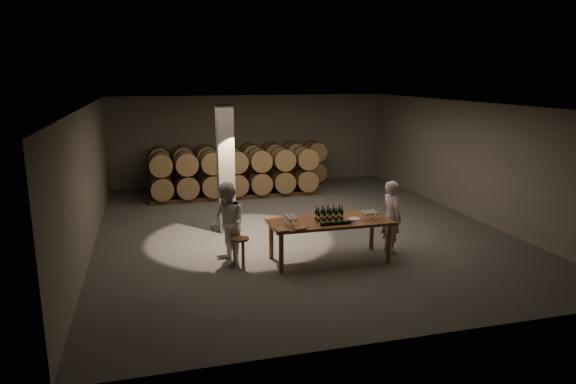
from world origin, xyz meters
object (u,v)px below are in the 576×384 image
object	(u,v)px
bottle_cluster	(329,215)
person_man	(391,217)
tasting_table	(330,225)
stool	(240,243)
person_woman	(227,224)
plate	(354,219)
notebook_near	(299,228)

from	to	relation	value
bottle_cluster	person_man	bearing A→B (deg)	5.29
tasting_table	stool	distance (m)	1.95
tasting_table	person_woman	bearing A→B (deg)	170.37
bottle_cluster	stool	bearing A→B (deg)	178.09
tasting_table	person_man	world-z (taller)	person_man
bottle_cluster	plate	bearing A→B (deg)	-10.64
bottle_cluster	stool	distance (m)	1.98
tasting_table	bottle_cluster	xyz separation A→B (m)	(-0.01, 0.03, 0.21)
bottle_cluster	person_woman	bearing A→B (deg)	171.22
plate	stool	size ratio (longest dim) A/B	0.43
stool	person_woman	distance (m)	0.49
plate	notebook_near	distance (m)	1.39
stool	person_woman	world-z (taller)	person_woman
person_woman	person_man	bearing A→B (deg)	70.02
person_woman	notebook_near	bearing A→B (deg)	41.91
tasting_table	stool	bearing A→B (deg)	177.11
stool	person_man	xyz separation A→B (m)	(3.45, 0.08, 0.29)
plate	stool	xyz separation A→B (m)	(-2.46, 0.17, -0.38)
bottle_cluster	plate	distance (m)	0.56
tasting_table	person_woman	size ratio (longest dim) A/B	1.48
plate	person_man	bearing A→B (deg)	13.77
plate	notebook_near	bearing A→B (deg)	-164.61
bottle_cluster	notebook_near	world-z (taller)	bottle_cluster
tasting_table	person_woman	distance (m)	2.17
person_man	stool	bearing A→B (deg)	81.79
notebook_near	person_man	bearing A→B (deg)	1.46
bottle_cluster	plate	size ratio (longest dim) A/B	2.18
bottle_cluster	stool	world-z (taller)	bottle_cluster
plate	bottle_cluster	bearing A→B (deg)	169.36
person_man	notebook_near	bearing A→B (deg)	95.19
bottle_cluster	tasting_table	bearing A→B (deg)	-79.50
notebook_near	person_man	xyz separation A→B (m)	(2.33, 0.61, -0.10)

